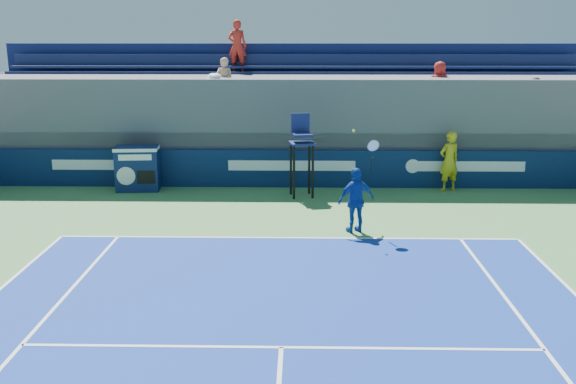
{
  "coord_description": "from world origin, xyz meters",
  "views": [
    {
      "loc": [
        0.3,
        -2.75,
        4.85
      ],
      "look_at": [
        0.0,
        11.5,
        1.25
      ],
      "focal_mm": 40.0,
      "sensor_mm": 36.0,
      "label": 1
    }
  ],
  "objects_px": {
    "umpire_chair": "(302,146)",
    "tennis_player": "(356,200)",
    "match_clock": "(138,167)",
    "ball_person": "(449,161)"
  },
  "relations": [
    {
      "from": "ball_person",
      "to": "match_clock",
      "type": "distance_m",
      "value": 9.63
    },
    {
      "from": "ball_person",
      "to": "match_clock",
      "type": "bearing_deg",
      "value": -22.77
    },
    {
      "from": "umpire_chair",
      "to": "match_clock",
      "type": "bearing_deg",
      "value": 173.1
    },
    {
      "from": "match_clock",
      "to": "umpire_chair",
      "type": "height_order",
      "value": "umpire_chair"
    },
    {
      "from": "ball_person",
      "to": "umpire_chair",
      "type": "height_order",
      "value": "umpire_chair"
    },
    {
      "from": "umpire_chair",
      "to": "tennis_player",
      "type": "relative_size",
      "value": 0.96
    },
    {
      "from": "umpire_chair",
      "to": "tennis_player",
      "type": "distance_m",
      "value": 3.84
    },
    {
      "from": "match_clock",
      "to": "tennis_player",
      "type": "xyz_separation_m",
      "value": [
        6.41,
        -4.15,
        0.09
      ]
    },
    {
      "from": "ball_person",
      "to": "umpire_chair",
      "type": "xyz_separation_m",
      "value": [
        -4.55,
        -0.78,
        0.59
      ]
    },
    {
      "from": "umpire_chair",
      "to": "tennis_player",
      "type": "height_order",
      "value": "tennis_player"
    }
  ]
}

